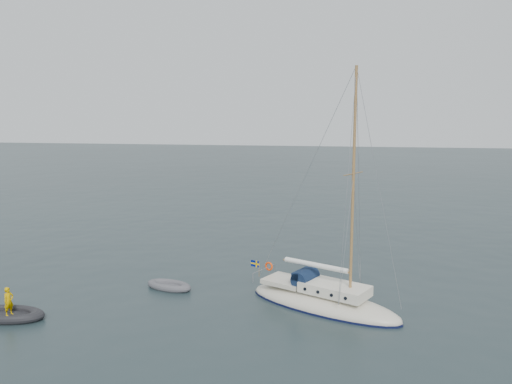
# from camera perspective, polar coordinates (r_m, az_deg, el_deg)

# --- Properties ---
(ground) EXTENTS (300.00, 300.00, 0.00)m
(ground) POSITION_cam_1_polar(r_m,az_deg,el_deg) (28.69, 1.50, -10.77)
(ground) COLOR black
(ground) RESTS_ON ground
(sailboat) EXTENTS (8.67, 2.60, 12.35)m
(sailboat) POSITION_cam_1_polar(r_m,az_deg,el_deg) (25.69, 7.71, -10.95)
(sailboat) COLOR beige
(sailboat) RESTS_ON ground
(dinghy) EXTENTS (2.79, 1.26, 0.40)m
(dinghy) POSITION_cam_1_polar(r_m,az_deg,el_deg) (28.73, -9.90, -10.50)
(dinghy) COLOR #535359
(dinghy) RESTS_ON ground
(rib) EXTENTS (3.84, 1.74, 1.57)m
(rib) POSITION_cam_1_polar(r_m,az_deg,el_deg) (27.10, -26.72, -12.31)
(rib) COLOR black
(rib) RESTS_ON ground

